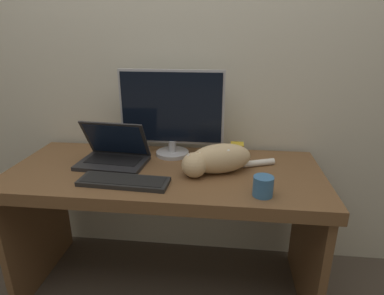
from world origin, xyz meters
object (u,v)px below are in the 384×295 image
(cat, at_px, (216,159))
(coffee_mug, at_px, (263,186))
(laptop, at_px, (114,155))
(monitor, at_px, (172,112))
(external_keyboard, at_px, (124,181))

(cat, relative_size, coffee_mug, 5.30)
(laptop, bearing_deg, coffee_mug, -15.17)
(cat, bearing_deg, coffee_mug, -66.64)
(monitor, height_order, external_keyboard, monitor)
(monitor, height_order, coffee_mug, monitor)
(monitor, xyz_separation_m, laptop, (-0.28, -0.15, -0.19))
(laptop, bearing_deg, cat, -1.77)
(laptop, height_order, cat, laptop)
(cat, height_order, coffee_mug, cat)
(monitor, relative_size, coffee_mug, 6.46)
(laptop, xyz_separation_m, coffee_mug, (0.73, -0.26, -0.00))
(monitor, distance_m, laptop, 0.37)
(coffee_mug, bearing_deg, cat, 134.62)
(external_keyboard, distance_m, cat, 0.44)
(laptop, distance_m, cat, 0.53)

